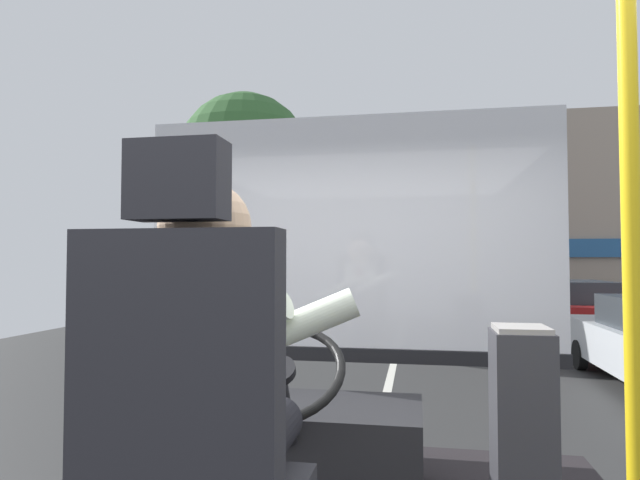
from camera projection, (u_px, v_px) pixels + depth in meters
ground at (396, 356)px, 10.22m from camera, size 18.00×44.00×0.06m
driver_seat at (194, 466)px, 1.29m from camera, size 0.48×0.48×1.34m
bus_driver at (213, 372)px, 1.42m from camera, size 0.74×0.56×0.79m
steering_console at (302, 443)px, 2.49m from camera, size 1.10×1.00×0.80m
handrail_pole at (632, 264)px, 1.29m from camera, size 0.04×0.04×2.12m
fare_box at (523, 438)px, 1.99m from camera, size 0.21×0.24×0.82m
windshield_panel at (347, 264)px, 3.23m from camera, size 2.50×0.08×1.48m
street_tree at (245, 160)px, 13.40m from camera, size 3.28×3.28×5.96m
shop_building at (589, 217)px, 19.94m from camera, size 13.57×5.08×6.86m
parked_car_red at (569, 309)px, 12.31m from camera, size 1.95×3.89×1.34m
parked_car_black at (531, 296)px, 17.89m from camera, size 1.89×4.11×1.23m
parked_car_green at (498, 286)px, 23.12m from camera, size 1.95×4.04×1.40m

